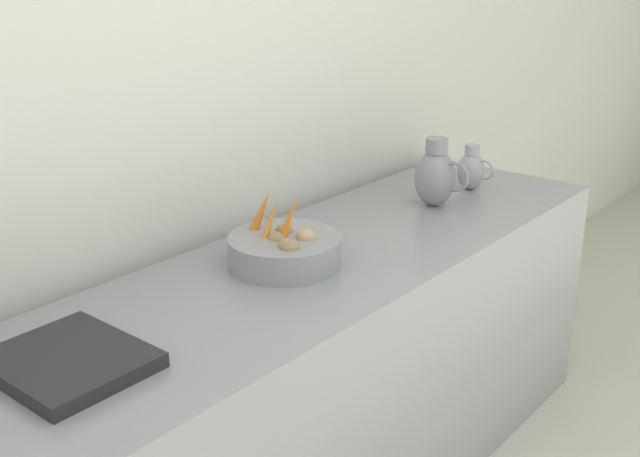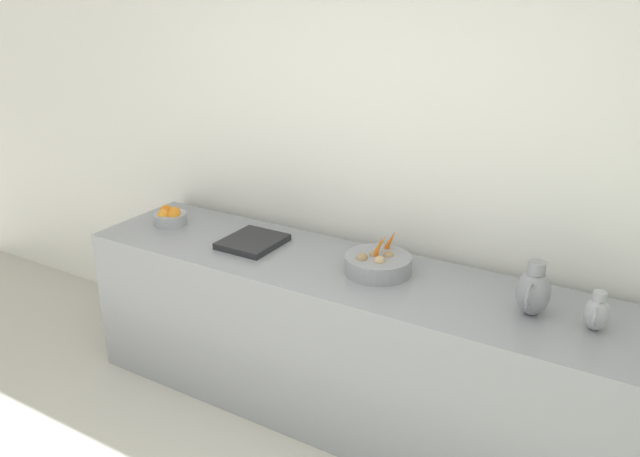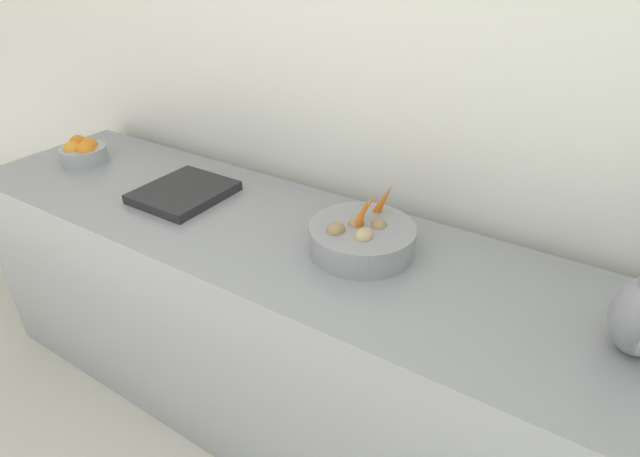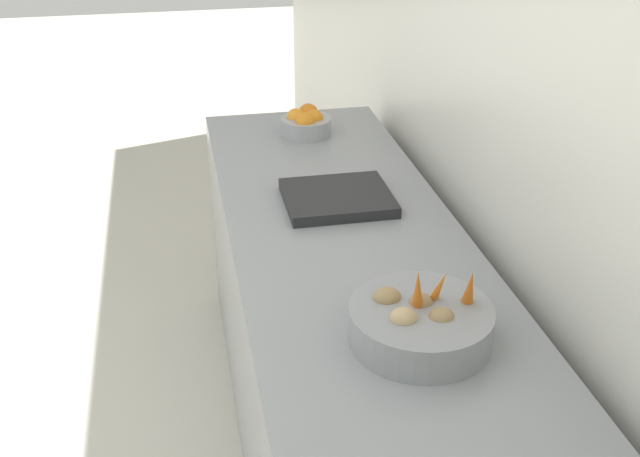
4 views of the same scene
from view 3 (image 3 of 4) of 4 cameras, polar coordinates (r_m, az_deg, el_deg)
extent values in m
cube|color=white|center=(1.69, 23.94, 18.68)|extent=(0.10, 8.76, 3.00)
cube|color=gray|center=(1.95, -0.58, -12.77)|extent=(0.70, 3.05, 0.88)
cylinder|color=gray|center=(1.62, 4.73, -1.13)|extent=(0.34, 0.34, 0.09)
torus|color=gray|center=(1.64, 4.68, -2.30)|extent=(0.20, 0.20, 0.01)
cone|color=orange|center=(1.65, 7.07, 3.07)|extent=(0.06, 0.10, 0.15)
cone|color=orange|center=(1.61, 5.20, 2.33)|extent=(0.03, 0.09, 0.14)
cone|color=orange|center=(1.56, 4.73, 1.51)|extent=(0.07, 0.09, 0.16)
ellipsoid|color=#9E7F56|center=(1.57, 1.77, -0.15)|extent=(0.07, 0.06, 0.05)
ellipsoid|color=#9E7F56|center=(1.61, 4.09, 0.56)|extent=(0.06, 0.05, 0.04)
ellipsoid|color=#9E7F56|center=(1.61, 6.63, 0.34)|extent=(0.06, 0.05, 0.04)
ellipsoid|color=tan|center=(1.54, 4.95, -0.86)|extent=(0.06, 0.05, 0.05)
cylinder|color=#9EA0A5|center=(2.51, -25.05, 7.57)|extent=(0.20, 0.20, 0.07)
sphere|color=orange|center=(2.51, -24.53, 8.43)|extent=(0.08, 0.08, 0.08)
sphere|color=orange|center=(2.50, -26.11, 7.98)|extent=(0.07, 0.07, 0.07)
sphere|color=orange|center=(2.55, -25.52, 8.57)|extent=(0.08, 0.08, 0.08)
sphere|color=orange|center=(2.46, -24.86, 7.99)|extent=(0.08, 0.08, 0.08)
cube|color=#232326|center=(2.04, -15.06, 3.95)|extent=(0.34, 0.30, 0.04)
camera|label=1|loc=(2.25, -66.68, 13.50)|focal=43.90mm
camera|label=2|loc=(1.61, -170.39, -12.47)|focal=35.17mm
camera|label=4|loc=(1.07, 87.02, 13.86)|focal=43.09mm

